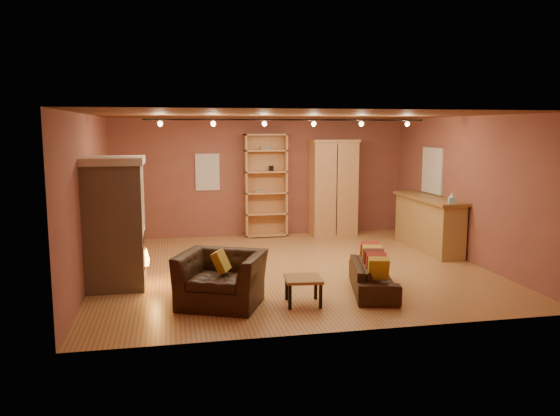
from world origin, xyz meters
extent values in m
plane|color=#986436|center=(0.00, 0.00, 0.00)|extent=(7.00, 7.00, 0.00)
plane|color=brown|center=(0.00, 0.00, 2.80)|extent=(7.00, 7.00, 0.00)
cube|color=brown|center=(0.00, 3.25, 1.40)|extent=(7.00, 0.02, 2.80)
cube|color=brown|center=(-3.50, 0.00, 1.40)|extent=(0.02, 6.50, 2.80)
cube|color=brown|center=(3.50, 0.00, 1.40)|extent=(0.02, 6.50, 2.80)
cube|color=tan|center=(-3.05, -0.60, 1.00)|extent=(0.90, 0.90, 2.00)
cube|color=beige|center=(-3.05, -0.60, 2.06)|extent=(0.98, 0.98, 0.12)
cube|color=black|center=(-2.64, -0.60, 0.60)|extent=(0.10, 0.65, 0.55)
cone|color=orange|center=(-2.58, -0.60, 0.48)|extent=(0.10, 0.10, 0.22)
cube|color=silver|center=(-1.30, 3.23, 1.55)|extent=(0.56, 0.04, 0.86)
cube|color=tan|center=(0.05, 3.23, 1.22)|extent=(1.00, 0.04, 2.44)
cube|color=tan|center=(-0.43, 3.06, 1.22)|extent=(0.04, 0.39, 2.44)
cube|color=tan|center=(0.53, 3.06, 1.22)|extent=(0.04, 0.39, 2.44)
cube|color=gray|center=(-0.11, 3.06, 1.09)|extent=(0.18, 0.12, 0.05)
cube|color=black|center=(0.19, 3.06, 1.63)|extent=(0.10, 0.10, 0.12)
cube|color=tan|center=(0.05, 3.06, 0.04)|extent=(1.00, 0.39, 0.04)
cube|color=tan|center=(0.05, 3.06, 0.55)|extent=(1.00, 0.39, 0.03)
cube|color=tan|center=(0.05, 3.06, 1.05)|extent=(1.00, 0.39, 0.04)
cube|color=tan|center=(0.05, 3.06, 1.55)|extent=(1.00, 0.39, 0.04)
cube|color=tan|center=(0.05, 3.06, 2.05)|extent=(1.00, 0.39, 0.04)
cube|color=tan|center=(0.05, 3.06, 2.42)|extent=(1.00, 0.39, 0.04)
cube|color=tan|center=(1.69, 2.96, 1.12)|extent=(1.07, 0.58, 2.24)
cube|color=olive|center=(1.69, 2.67, 1.12)|extent=(0.02, 0.01, 2.14)
cube|color=tan|center=(1.69, 2.96, 2.27)|extent=(1.13, 0.64, 0.06)
cube|color=tan|center=(3.20, 0.97, 0.54)|extent=(0.51, 2.24, 1.07)
cube|color=olive|center=(3.20, 0.97, 1.10)|extent=(0.63, 2.36, 0.06)
cube|color=#86BAD7|center=(3.15, -0.06, 1.20)|extent=(0.17, 0.17, 0.13)
cone|color=white|center=(3.15, -0.06, 1.31)|extent=(0.08, 0.08, 0.10)
cube|color=silver|center=(3.47, 1.40, 1.65)|extent=(0.05, 0.90, 1.00)
imported|color=black|center=(0.95, -1.71, 0.32)|extent=(0.84, 1.68, 0.63)
cube|color=gold|center=(0.82, -2.24, 0.53)|extent=(0.35, 0.29, 0.36)
cube|color=#A12C20|center=(0.88, -1.97, 0.53)|extent=(0.35, 0.29, 0.36)
cube|color=maroon|center=(0.95, -1.71, 0.53)|extent=(0.35, 0.29, 0.36)
cube|color=gold|center=(1.01, -1.44, 0.53)|extent=(0.35, 0.29, 0.36)
cube|color=#A12C20|center=(1.08, -1.17, 0.53)|extent=(0.35, 0.29, 0.36)
imported|color=black|center=(-1.46, -1.86, 0.52)|extent=(1.39, 1.18, 1.04)
cube|color=gold|center=(-1.46, -1.86, 0.65)|extent=(0.33, 0.37, 0.34)
cube|color=olive|center=(-0.28, -2.07, 0.38)|extent=(0.58, 0.58, 0.04)
cube|color=black|center=(-0.50, -2.29, 0.18)|extent=(0.04, 0.04, 0.35)
cube|color=black|center=(-0.06, -2.29, 0.18)|extent=(0.04, 0.04, 0.35)
cube|color=black|center=(-0.50, -1.85, 0.18)|extent=(0.04, 0.04, 0.35)
cube|color=black|center=(-0.06, -1.85, 0.18)|extent=(0.04, 0.04, 0.35)
cylinder|color=black|center=(0.00, 0.20, 2.72)|extent=(5.20, 0.03, 0.03)
sphere|color=#FFD88C|center=(-2.30, 0.20, 2.65)|extent=(0.09, 0.09, 0.09)
sphere|color=#FFD88C|center=(-1.38, 0.20, 2.65)|extent=(0.09, 0.09, 0.09)
sphere|color=#FFD88C|center=(-0.46, 0.20, 2.65)|extent=(0.09, 0.09, 0.09)
sphere|color=#FFD88C|center=(0.46, 0.20, 2.65)|extent=(0.09, 0.09, 0.09)
sphere|color=#FFD88C|center=(1.38, 0.20, 2.65)|extent=(0.09, 0.09, 0.09)
sphere|color=#FFD88C|center=(2.30, 0.20, 2.65)|extent=(0.09, 0.09, 0.09)
camera|label=1|loc=(-2.14, -9.61, 2.57)|focal=35.00mm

